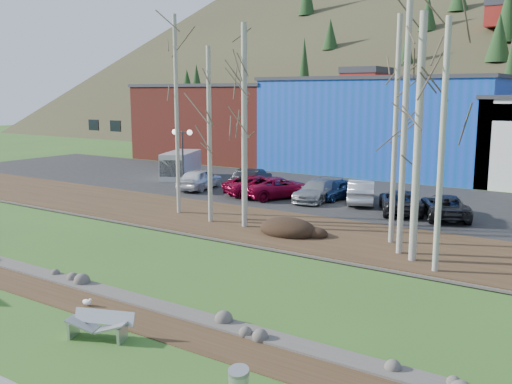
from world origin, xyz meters
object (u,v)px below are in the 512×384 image
Objects in this scene: seagull at (87,302)px; bench_damaged at (100,325)px; van_grey at (180,165)px; street_lamp at (182,142)px; car_1 at (252,179)px; car_3 at (317,191)px; car_8 at (260,185)px; car_6 at (445,206)px; car_0 at (200,179)px; car_2 at (279,187)px; car_9 at (400,201)px; car_5 at (361,191)px; car_4 at (336,189)px.

bench_damaged is at bearing -45.99° from seagull.
street_lamp is at bearing -69.44° from van_grey.
car_1 is (4.14, 2.59, -2.58)m from street_lamp.
car_8 reaches higher than car_3.
street_lamp is at bearing -174.07° from car_3.
bench_damaged is at bearing 54.23° from car_6.
car_0 is 3.73m from car_1.
car_0 is 6.43m from car_2.
car_3 is (9.05, 0.77, -0.08)m from car_0.
car_8 is (5.80, 1.12, -2.68)m from street_lamp.
car_9 is at bearing -3.37° from street_lamp.
car_9 is at bearing 133.54° from car_5.
car_3 is 1.42m from car_4.
car_3 is 0.88× the size of van_grey.
street_lamp is at bearing 104.72° from bench_damaged.
seagull is 0.09× the size of car_1.
car_3 is at bearing -33.42° from van_grey.
van_grey reaches higher than car_4.
car_8 is at bearing 123.25° from car_1.
bench_damaged is 0.45× the size of street_lamp.
car_9 is (3.56, 19.65, 0.63)m from seagull.
street_lamp is 0.98× the size of car_0.
car_1 is 14.05m from car_6.
seagull is 0.10× the size of street_lamp.
car_1 is at bearing -33.27° from car_9.
street_lamp reaches higher than car_5.
car_4 is 14.62m from van_grey.
street_lamp reaches higher than car_1.
bench_damaged is 0.42× the size of car_3.
car_3 is at bearing 174.43° from car_0.
car_8 is (-8.49, 21.16, 0.41)m from bench_damaged.
car_4 is (3.36, 1.62, -0.05)m from car_2.
car_1 is at bearing -166.62° from car_4.
car_0 is at bearing 102.02° from bench_damaged.
car_6 is at bearing 58.97° from seagull.
car_2 is 1.05× the size of car_9.
car_2 is (6.42, 0.36, -0.06)m from car_0.
car_2 is at bearing -142.17° from car_4.
car_8 is 0.95× the size of van_grey.
car_9 is at bearing 65.90° from seagull.
street_lamp reaches higher than car_4.
street_lamp is 6.10m from van_grey.
car_1 is 0.95× the size of car_2.
street_lamp is 0.91× the size of car_1.
van_grey is at bearing 13.56° from car_2.
car_2 reaches higher than car_6.
van_grey is (-16.44, 1.68, 0.31)m from car_5.
car_4 is 0.80× the size of car_9.
bench_damaged is 22.01m from car_3.
seagull is 21.06m from car_5.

